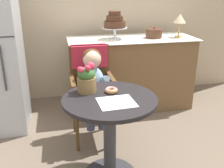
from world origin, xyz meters
TOP-DOWN VIEW (x-y plane):
  - cafe_table at (0.00, 0.00)m, footprint 0.72×0.72m
  - wicker_chair at (-0.05, 0.70)m, footprint 0.42×0.45m
  - seated_child at (-0.05, 0.54)m, footprint 0.27×0.32m
  - paper_napkin at (0.03, -0.10)m, footprint 0.27×0.25m
  - donut_front at (0.03, 0.10)m, footprint 0.10×0.10m
  - flower_vase at (-0.15, 0.15)m, footprint 0.15×0.15m
  - display_counter at (0.55, 1.30)m, footprint 1.56×0.62m
  - tiered_cake_stand at (0.33, 1.30)m, footprint 0.30×0.30m
  - round_layer_cake at (0.82, 1.28)m, footprint 0.20×0.20m
  - table_lamp at (1.13, 1.25)m, footprint 0.15×0.15m

SIDE VIEW (x-z plane):
  - display_counter at x=0.55m, z-range 0.00..0.90m
  - cafe_table at x=0.00m, z-range 0.15..0.87m
  - wicker_chair at x=-0.05m, z-range 0.16..1.12m
  - seated_child at x=-0.05m, z-range 0.31..1.04m
  - paper_napkin at x=0.03m, z-range 0.72..0.72m
  - donut_front at x=0.03m, z-range 0.72..0.76m
  - flower_vase at x=-0.15m, z-range 0.71..0.95m
  - round_layer_cake at x=0.82m, z-range 0.89..1.02m
  - tiered_cake_stand at x=0.33m, z-range 0.93..1.26m
  - table_lamp at x=1.13m, z-range 0.97..1.26m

